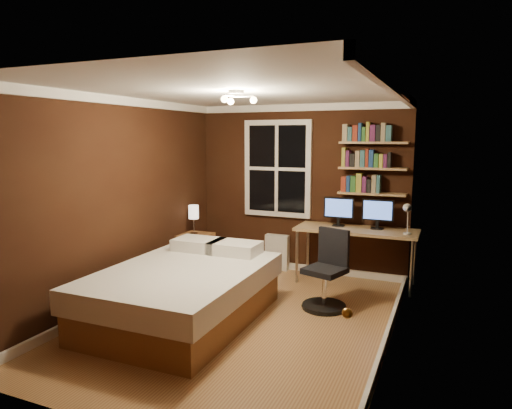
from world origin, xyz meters
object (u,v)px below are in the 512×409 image
at_px(radiator, 277,252).
at_px(monitor_left, 339,212).
at_px(bed, 184,292).
at_px(bedside_lamp, 194,220).
at_px(monitor_right, 378,214).
at_px(office_chair, 327,279).
at_px(nightstand, 194,253).
at_px(desk, 356,233).
at_px(desk_lamp, 407,219).

height_order(radiator, monitor_left, monitor_left).
bearing_deg(monitor_left, radiator, 171.62).
distance_m(bed, monitor_left, 2.53).
distance_m(bedside_lamp, monitor_left, 2.13).
relative_size(monitor_right, office_chair, 0.45).
relative_size(bed, radiator, 4.02).
xyz_separation_m(nightstand, monitor_right, (2.60, 0.49, 0.69)).
height_order(radiator, desk, desk).
bearing_deg(desk, nightstand, -170.00).
bearing_deg(monitor_right, desk, -162.87).
relative_size(bed, bedside_lamp, 5.01).
height_order(bed, radiator, bed).
xyz_separation_m(bed, bedside_lamp, (-0.82, 1.60, 0.49)).
height_order(nightstand, bedside_lamp, bedside_lamp).
bearing_deg(bedside_lamp, bed, -63.03).
bearing_deg(nightstand, radiator, 31.12).
height_order(monitor_right, desk_lamp, desk_lamp).
bearing_deg(bed, desk, 52.83).
distance_m(radiator, desk_lamp, 2.09).
xyz_separation_m(radiator, monitor_right, (1.51, -0.14, 0.71)).
distance_m(bed, desk, 2.55).
xyz_separation_m(monitor_right, desk_lamp, (0.41, -0.27, 0.02)).
bearing_deg(office_chair, bedside_lamp, -178.33).
distance_m(nightstand, desk, 2.40).
xyz_separation_m(bedside_lamp, desk_lamp, (3.00, 0.22, 0.19)).
bearing_deg(office_chair, monitor_right, 87.73).
bearing_deg(radiator, monitor_right, -5.42).
relative_size(monitor_left, monitor_right, 1.00).
xyz_separation_m(bed, desk, (1.51, 2.02, 0.41)).
relative_size(bedside_lamp, desk_lamp, 0.99).
xyz_separation_m(desk_lamp, office_chair, (-0.81, -0.85, -0.65)).
height_order(bedside_lamp, desk, bedside_lamp).
bearing_deg(desk, office_chair, -97.66).
bearing_deg(bed, desk_lamp, 39.60).
distance_m(radiator, monitor_left, 1.21).
xyz_separation_m(bedside_lamp, monitor_right, (2.60, 0.49, 0.18)).
bearing_deg(nightstand, monitor_left, 14.36).
distance_m(radiator, monitor_right, 1.67).
relative_size(bedside_lamp, desk, 0.26).
xyz_separation_m(bed, nightstand, (-0.82, 1.60, -0.02)).
distance_m(nightstand, monitor_left, 2.23).
height_order(monitor_left, monitor_right, same).
bearing_deg(bed, radiator, 82.72).
relative_size(nightstand, monitor_left, 1.40).
relative_size(radiator, monitor_right, 1.28).
xyz_separation_m(bedside_lamp, monitor_left, (2.06, 0.49, 0.18)).
bearing_deg(monitor_left, monitor_right, 0.00).
relative_size(monitor_left, office_chair, 0.45).
height_order(nightstand, monitor_left, monitor_left).
height_order(desk, monitor_right, monitor_right).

